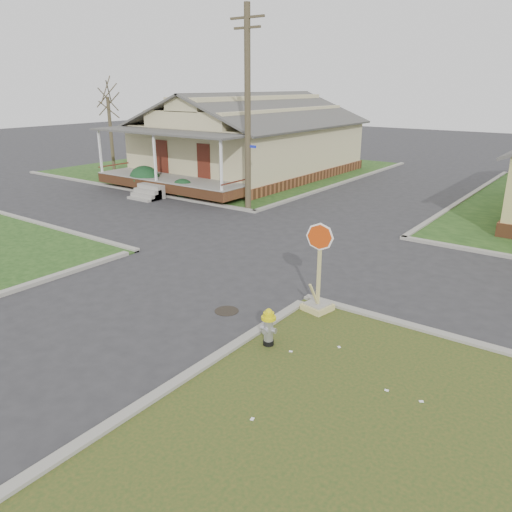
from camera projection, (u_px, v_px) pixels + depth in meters
The scene contains 11 objects.
ground at pixel (180, 286), 14.80m from camera, with size 120.00×120.00×0.00m, color #2B2B2D.
verge_far_left at pixel (227, 168), 35.79m from camera, with size 19.00×19.00×0.05m, color #1E4016.
curbs at pixel (275, 245), 18.62m from camera, with size 80.00×40.00×0.12m, color gray, non-canonical shape.
manhole at pixel (227, 311), 13.19m from camera, with size 0.64×0.64×0.01m, color black.
corner_house at pixel (249, 140), 32.38m from camera, with size 10.10×15.50×5.30m.
utility_pole at pixel (248, 109), 22.43m from camera, with size 1.80×0.28×9.00m.
tree_far_left at pixel (111, 135), 33.21m from camera, with size 0.22×0.22×4.90m, color #3B3122.
fire_hydrant at pixel (269, 325), 11.23m from camera, with size 0.34×0.34×0.90m.
stop_sign at pixel (318, 292), 12.98m from camera, with size 0.67×0.66×2.38m.
hedge_left at pixel (145, 179), 27.98m from camera, with size 1.65×1.35×1.26m, color #14391D.
hedge_right at pixel (183, 188), 26.16m from camera, with size 1.33×1.09×1.02m, color #14391D.
Camera 1 is at (9.93, -9.72, 5.66)m, focal length 35.00 mm.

